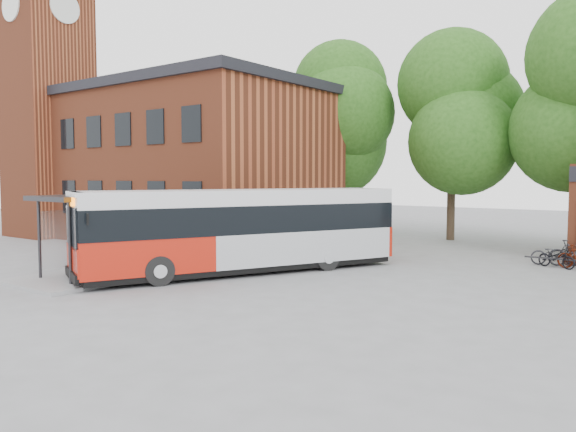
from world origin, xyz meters
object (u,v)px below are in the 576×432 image
Objects in this scene: city_bus at (243,231)px; bicycle_2 at (557,258)px; bus_shelter at (115,234)px; bicycle_0 at (554,254)px; bicycle_1 at (572,254)px.

city_bus is 7.84× the size of bicycle_2.
bus_shelter is 16.82m from bicycle_0.
bus_shelter is at bearing -112.84° from city_bus.
bicycle_2 is at bearing 66.30° from city_bus.
bicycle_1 is (9.41, 8.58, -0.99)m from city_bus.
bus_shelter reaches higher than bicycle_0.
bus_shelter is 16.56m from bicycle_2.
bus_shelter reaches higher than bicycle_1.
bicycle_0 is 0.64m from bicycle_2.
bus_shelter is 0.59× the size of city_bus.
bicycle_2 is (0.20, -0.61, -0.05)m from bicycle_0.
bus_shelter is 4.03× the size of bicycle_1.
bicycle_0 is at bearing 40.15° from bicycle_2.
bicycle_1 reaches higher than bicycle_2.
bicycle_1 is at bearing -12.77° from bicycle_2.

